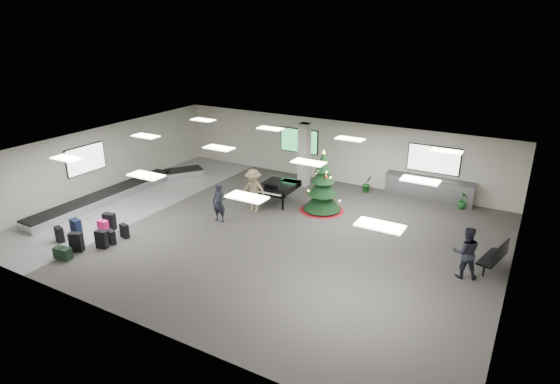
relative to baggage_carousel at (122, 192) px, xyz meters
The scene contains 21 objects.
ground 7.84m from the baggage_carousel, ahead, with size 18.00×18.00×0.00m, color #383533.
room_envelope 7.79m from the baggage_carousel, ahead, with size 18.02×14.02×3.21m.
baggage_carousel is the anchor object (origin of this frame).
service_counter 14.50m from the baggage_carousel, 27.67° to the left, with size 4.05×0.65×1.08m.
suitcase_0 5.66m from the baggage_carousel, 58.92° to the right, with size 0.53×0.42×0.74m.
suitcase_1 5.48m from the baggage_carousel, 50.21° to the right, with size 0.48×0.32×0.70m.
pink_suitcase 4.40m from the baggage_carousel, 51.81° to the right, with size 0.42×0.25×0.65m.
suitcase_3 4.78m from the baggage_carousel, 41.71° to the right, with size 0.41×0.27×0.58m.
navy_suitcase 4.45m from the baggage_carousel, 65.18° to the right, with size 0.50×0.35×0.73m.
suitcase_5 4.97m from the baggage_carousel, 69.96° to the right, with size 0.45×0.32×0.62m.
green_duffel 6.23m from the baggage_carousel, 61.53° to the right, with size 0.66×0.39×0.44m.
suitcase_7 5.20m from the baggage_carousel, 46.99° to the right, with size 0.42×0.30×0.57m.
suitcase_8 3.87m from the baggage_carousel, 49.82° to the right, with size 0.53×0.38×0.72m.
christmas_tree 9.62m from the baggage_carousel, 18.81° to the left, with size 1.97×1.97×2.81m.
grand_piano 7.52m from the baggage_carousel, 22.70° to the left, with size 1.56×1.96×1.09m.
bench 16.38m from the baggage_carousel, ahead, with size 0.87×1.63×0.98m.
traveler_a 5.87m from the baggage_carousel, ahead, with size 0.60×0.40×1.65m, color black.
traveler_b 6.71m from the baggage_carousel, 13.27° to the left, with size 1.25×0.72×1.93m, color #827050.
traveler_bench 15.51m from the baggage_carousel, ahead, with size 0.87×0.68×1.79m, color black.
potted_plant_left 11.81m from the baggage_carousel, 32.26° to the left, with size 0.48×0.39×0.88m, color #143E19.
potted_plant_right 15.80m from the baggage_carousel, 24.03° to the left, with size 0.43×0.43×0.77m, color #143E19.
Camera 1 is at (9.13, -14.52, 8.04)m, focal length 30.00 mm.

